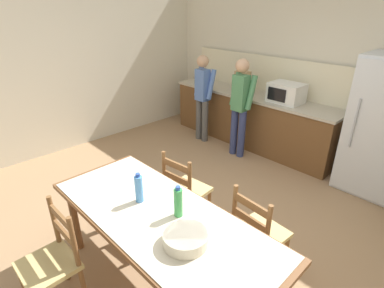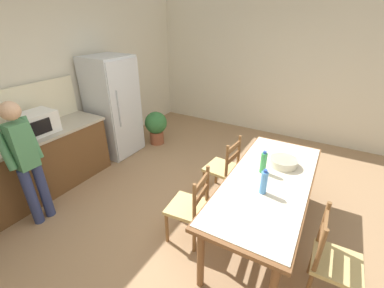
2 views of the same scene
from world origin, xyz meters
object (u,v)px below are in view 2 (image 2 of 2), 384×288
(potted_plant, at_px, (156,126))
(bottle_off_centre, at_px, (263,163))
(serving_bowl, at_px, (283,162))
(person_at_counter, at_px, (26,159))
(dining_table, at_px, (268,185))
(bottle_near_centre, at_px, (264,182))
(chair_side_far_left, at_px, (190,207))
(microwave, at_px, (35,123))
(chair_side_far_right, at_px, (223,168))
(chair_side_near_left, at_px, (332,261))
(refrigerator, at_px, (113,107))

(potted_plant, bearing_deg, bottle_off_centre, -116.44)
(serving_bowl, relative_size, person_at_counter, 0.20)
(person_at_counter, xyz_separation_m, potted_plant, (2.51, 0.07, -0.50))
(dining_table, relative_size, bottle_near_centre, 7.88)
(potted_plant, bearing_deg, dining_table, -117.33)
(bottle_off_centre, distance_m, chair_side_far_left, 0.96)
(person_at_counter, distance_m, potted_plant, 2.56)
(microwave, height_order, chair_side_far_left, microwave)
(microwave, distance_m, chair_side_far_left, 2.41)
(dining_table, distance_m, chair_side_far_right, 0.90)
(chair_side_near_left, bearing_deg, refrigerator, 71.64)
(potted_plant, bearing_deg, person_at_counter, -178.36)
(chair_side_far_right, bearing_deg, serving_bowl, 87.51)
(potted_plant, bearing_deg, chair_side_near_left, -118.58)
(refrigerator, distance_m, chair_side_far_left, 2.62)
(bottle_near_centre, xyz_separation_m, person_at_counter, (-0.91, 2.52, -0.02))
(person_at_counter, bearing_deg, microwave, -42.30)
(microwave, height_order, bottle_near_centre, microwave)
(bottle_near_centre, xyz_separation_m, chair_side_far_left, (-0.22, 0.72, -0.46))
(bottle_off_centre, xyz_separation_m, person_at_counter, (-1.28, 2.40, -0.02))
(dining_table, bearing_deg, chair_side_near_left, -122.78)
(chair_side_far_right, bearing_deg, chair_side_near_left, 61.54)
(chair_side_far_right, relative_size, person_at_counter, 0.58)
(dining_table, relative_size, serving_bowl, 6.65)
(microwave, relative_size, bottle_near_centre, 1.85)
(microwave, xyz_separation_m, dining_table, (0.70, -3.03, -0.36))
(serving_bowl, bearing_deg, person_at_counter, 120.95)
(bottle_off_centre, bearing_deg, potted_plant, 63.56)
(chair_side_far_right, bearing_deg, bottle_near_centre, 49.26)
(refrigerator, relative_size, chair_side_near_left, 1.95)
(bottle_near_centre, distance_m, chair_side_far_right, 1.13)
(chair_side_far_left, relative_size, potted_plant, 1.36)
(bottle_off_centre, bearing_deg, serving_bowl, -32.13)
(microwave, bearing_deg, dining_table, -77.03)
(microwave, distance_m, potted_plant, 2.19)
(chair_side_near_left, bearing_deg, person_at_counter, 101.08)
(refrigerator, distance_m, serving_bowl, 3.09)
(chair_side_far_right, bearing_deg, refrigerator, -91.40)
(chair_side_far_left, relative_size, person_at_counter, 0.58)
(dining_table, height_order, chair_side_near_left, chair_side_near_left)
(bottle_near_centre, bearing_deg, refrigerator, 72.45)
(dining_table, bearing_deg, refrigerator, 77.12)
(refrigerator, height_order, person_at_counter, refrigerator)
(dining_table, relative_size, person_at_counter, 1.35)
(serving_bowl, bearing_deg, chair_side_near_left, -141.53)
(dining_table, bearing_deg, serving_bowl, -9.08)
(microwave, relative_size, dining_table, 0.23)
(bottle_off_centre, distance_m, chair_side_far_right, 0.85)
(serving_bowl, relative_size, chair_side_far_right, 0.35)
(refrigerator, height_order, dining_table, refrigerator)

